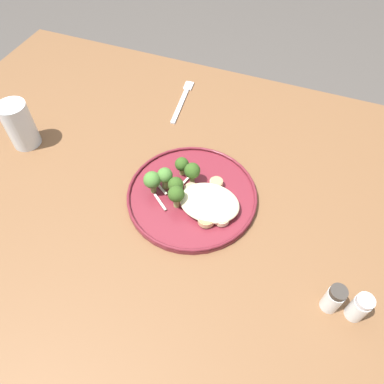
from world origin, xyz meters
name	(u,v)px	position (x,y,z in m)	size (l,w,h in m)	color
ground	(178,310)	(0.00, 0.00, 0.00)	(6.00, 6.00, 0.00)	#47423D
wooden_dining_table	(169,213)	(0.00, 0.00, 0.66)	(1.40, 1.00, 0.74)	brown
dinner_plate	(192,195)	(-0.06, -0.01, 0.75)	(0.29, 0.29, 0.02)	maroon
noodle_bed	(209,203)	(-0.10, 0.01, 0.77)	(0.13, 0.10, 0.03)	beige
seared_scallop_rear_pale	(199,206)	(-0.08, 0.02, 0.76)	(0.03, 0.03, 0.02)	#E5C689
seared_scallop_left_edge	(206,219)	(-0.11, 0.05, 0.76)	(0.04, 0.04, 0.02)	#DBB77A
seared_scallop_half_hidden	(216,183)	(-0.10, -0.05, 0.76)	(0.03, 0.03, 0.02)	#E5C689
seared_scallop_tiny_bay	(191,189)	(-0.05, -0.01, 0.76)	(0.03, 0.03, 0.02)	beige
seared_scallop_center_golden	(222,219)	(-0.14, 0.04, 0.76)	(0.03, 0.03, 0.01)	beige
seared_scallop_on_noodles	(222,199)	(-0.12, -0.01, 0.76)	(0.03, 0.03, 0.01)	#E5C689
broccoli_floret_split_head	(176,195)	(-0.04, 0.03, 0.79)	(0.04, 0.04, 0.06)	#89A356
broccoli_floret_near_rim	(175,186)	(-0.02, 0.00, 0.78)	(0.03, 0.03, 0.05)	#7A994C
broccoli_floret_right_tilted	(192,171)	(-0.04, -0.04, 0.79)	(0.04, 0.04, 0.06)	#89A356
broccoli_floret_small_sprig	(152,180)	(0.03, 0.01, 0.79)	(0.04, 0.04, 0.06)	#7A994C
broccoli_floret_center_pile	(165,176)	(0.01, -0.01, 0.79)	(0.03, 0.03, 0.06)	#7A994C
broccoli_floret_front_edge	(182,165)	(-0.01, -0.06, 0.78)	(0.03, 0.03, 0.05)	#7A994C
onion_sliver_long_sliver	(159,202)	(0.00, 0.04, 0.75)	(0.05, 0.01, 0.00)	silver
onion_sliver_pale_crescent	(159,188)	(0.02, 0.00, 0.75)	(0.05, 0.01, 0.00)	silver
onion_sliver_curled_piece	(188,178)	(-0.03, -0.05, 0.75)	(0.04, 0.01, 0.00)	silver
water_glass	(21,127)	(0.40, -0.02, 0.79)	(0.07, 0.07, 0.12)	silver
dinner_fork	(183,100)	(0.09, -0.32, 0.74)	(0.04, 0.19, 0.00)	silver
salt_shaker	(359,307)	(-0.42, 0.13, 0.77)	(0.03, 0.03, 0.07)	white
pepper_shaker	(333,299)	(-0.38, 0.13, 0.77)	(0.03, 0.03, 0.07)	white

